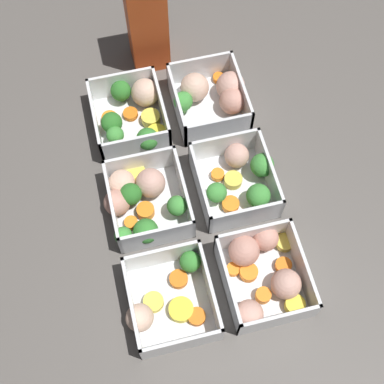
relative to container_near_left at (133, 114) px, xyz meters
The scene contains 8 objects.
ground_plane 0.18m from the container_near_left, 20.92° to the left, with size 4.00×4.00×0.00m, color #56514C.
container_near_left is the anchor object (origin of this frame).
container_near_center 0.17m from the container_near_left, ahead, with size 0.15×0.14×0.06m.
container_near_right 0.33m from the container_near_left, ahead, with size 0.14×0.14×0.06m.
container_far_left 0.15m from the container_near_left, 91.61° to the left, with size 0.14×0.14×0.06m.
container_far_center 0.22m from the container_near_left, 41.12° to the left, with size 0.14×0.13×0.06m.
container_far_right 0.36m from the container_near_left, 22.48° to the left, with size 0.16×0.14×0.06m.
juice_carton 0.16m from the container_near_left, 156.75° to the left, with size 0.07×0.07×0.20m.
Camera 1 is at (0.37, -0.09, 0.80)m, focal length 50.00 mm.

